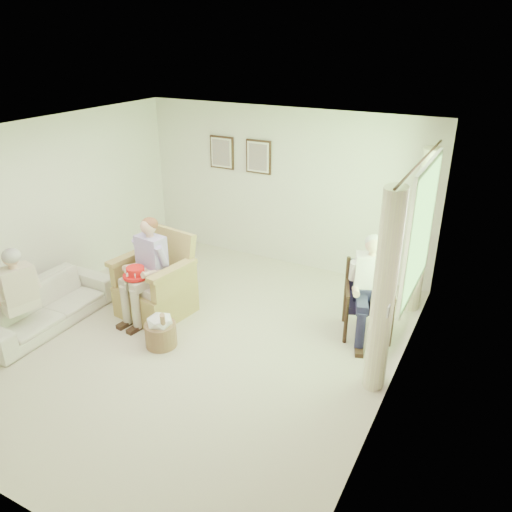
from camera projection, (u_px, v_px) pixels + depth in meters
name	position (u px, v px, depth m)	size (l,w,h in m)	color
floor	(192.00, 339.00, 6.48)	(5.50, 5.50, 0.00)	beige
back_wall	(284.00, 188.00, 8.16)	(5.00, 0.04, 2.60)	silver
left_wall	(40.00, 214.00, 7.01)	(0.04, 5.50, 2.60)	silver
right_wall	(397.00, 293.00, 4.88)	(0.04, 5.50, 2.60)	silver
ceiling	(180.00, 137.00, 5.41)	(5.00, 5.50, 0.02)	white
window	(421.00, 227.00, 5.75)	(0.13, 2.50, 1.63)	#2D6B23
curtain_left	(384.00, 294.00, 5.19)	(0.34, 0.34, 2.30)	beige
curtain_right	(421.00, 233.00, 6.77)	(0.34, 0.34, 2.30)	beige
framed_print_left	(222.00, 153.00, 8.43)	(0.45, 0.05, 0.55)	#382114
framed_print_right	(258.00, 157.00, 8.13)	(0.45, 0.05, 0.55)	#382114
wicker_armchair	(157.00, 289.00, 6.96)	(0.90, 0.89, 1.15)	tan
wood_armchair	(371.00, 296.00, 6.46)	(0.61, 0.57, 0.94)	black
sofa	(46.00, 305.00, 6.71)	(0.75, 1.91, 0.56)	silver
person_wicker	(147.00, 263.00, 6.64)	(0.40, 0.62, 1.40)	#C1B79B
person_dark	(369.00, 282.00, 6.22)	(0.40, 0.63, 1.35)	#1C1A39
person_sofa	(14.00, 291.00, 6.22)	(0.42, 0.62, 1.23)	beige
red_hat	(136.00, 273.00, 6.53)	(0.33, 0.33, 0.14)	red
hatbox	(161.00, 330.00, 6.25)	(0.50, 0.50, 0.58)	tan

